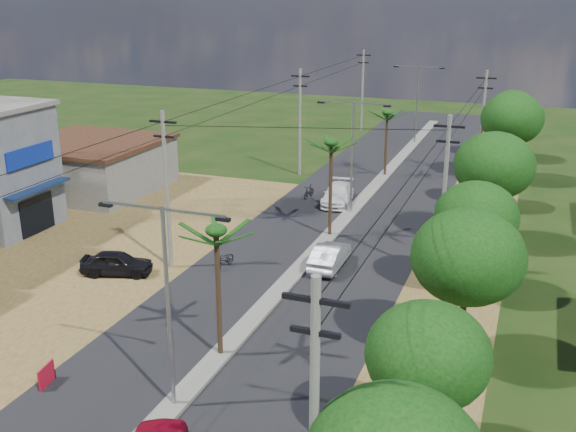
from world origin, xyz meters
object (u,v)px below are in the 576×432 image
Objects in this scene: car_parked_dark at (117,263)px; roadside_sign at (47,376)px; car_silver_mid at (330,256)px; car_white_far at (338,195)px.

roadside_sign is at bearing -177.36° from car_parked_dark.
car_silver_mid reaches higher than roadside_sign.
car_white_far reaches higher than car_parked_dark.
car_silver_mid is 12.34m from car_white_far.
roadside_sign is (-7.00, -15.60, -0.25)m from car_silver_mid.
car_silver_mid is 17.10m from roadside_sign.
car_silver_mid is at bearing -83.46° from car_white_far.
car_parked_dark is (-10.78, -5.10, -0.03)m from car_silver_mid.
car_parked_dark is 3.61× the size of roadside_sign.
roadside_sign is (3.78, -10.50, -0.22)m from car_parked_dark.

